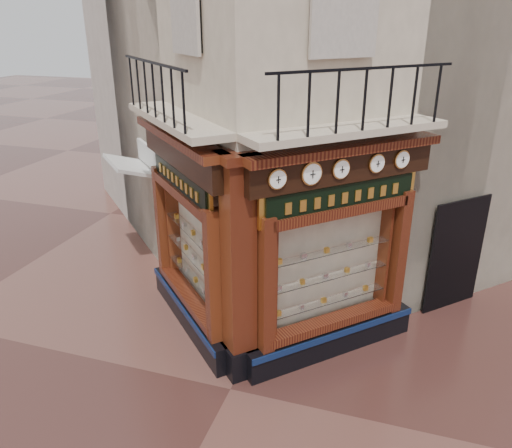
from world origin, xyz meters
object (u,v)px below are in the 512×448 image
at_px(clock_c, 341,169).
at_px(clock_e, 402,159).
at_px(awning, 140,266).
at_px(clock_d, 377,163).
at_px(corner_pilaster, 239,274).
at_px(signboard_left, 180,180).
at_px(clock_b, 312,174).
at_px(clock_a, 277,179).
at_px(signboard_right, 342,197).

xyz_separation_m(clock_c, clock_e, (0.89, 0.89, 0.00)).
bearing_deg(awning, clock_c, -158.19).
xyz_separation_m(clock_d, clock_e, (0.38, 0.38, 0.00)).
xyz_separation_m(corner_pilaster, signboard_left, (-1.46, 1.01, 1.15)).
bearing_deg(clock_d, clock_e, 0.00).
height_order(corner_pilaster, clock_c, corner_pilaster).
bearing_deg(clock_b, awning, 106.47).
bearing_deg(clock_e, clock_a, -180.00).
distance_m(clock_d, clock_e, 0.54).
bearing_deg(signboard_right, signboard_left, 135.00).
height_order(signboard_left, signboard_right, signboard_right).
bearing_deg(clock_d, awning, 118.23).
xyz_separation_m(corner_pilaster, clock_d, (1.94, 1.33, 1.67)).
height_order(clock_a, clock_e, clock_e).
xyz_separation_m(clock_a, awning, (-4.38, 3.03, -3.62)).
bearing_deg(clock_d, signboard_right, 168.89).
bearing_deg(awning, clock_d, -151.77).
relative_size(clock_b, awning, 0.24).
height_order(clock_a, clock_b, clock_b).
distance_m(corner_pilaster, signboard_left, 2.12).
bearing_deg(awning, signboard_left, -176.57).
bearing_deg(clock_c, clock_d, -0.00).
bearing_deg(signboard_left, awning, 3.43).
distance_m(clock_a, clock_b, 0.60).
bearing_deg(awning, clock_a, -169.74).
bearing_deg(clock_e, signboard_left, 145.49).
relative_size(corner_pilaster, clock_d, 12.40).
xyz_separation_m(clock_a, clock_b, (0.42, 0.42, 0.00)).
relative_size(clock_d, signboard_right, 0.14).
relative_size(clock_b, clock_e, 1.16).
bearing_deg(corner_pilaster, clock_d, -10.46).
bearing_deg(signboard_left, clock_d, -129.62).
xyz_separation_m(clock_a, signboard_right, (0.84, 1.00, -0.52)).
bearing_deg(clock_c, clock_e, 0.00).
bearing_deg(clock_e, signboard_right, 174.26).
distance_m(clock_b, clock_d, 1.26).
height_order(clock_a, clock_d, clock_d).
bearing_deg(clock_a, clock_c, 0.00).
relative_size(corner_pilaster, clock_c, 12.10).
height_order(clock_d, signboard_left, clock_d).
height_order(awning, signboard_right, signboard_right).
relative_size(clock_d, signboard_left, 0.16).
height_order(clock_c, signboard_right, clock_c).
relative_size(clock_d, clock_e, 1.00).
height_order(corner_pilaster, clock_e, corner_pilaster).
distance_m(corner_pilaster, clock_d, 2.89).
relative_size(clock_a, clock_b, 0.85).
xyz_separation_m(corner_pilaster, clock_b, (1.04, 0.44, 1.67)).
bearing_deg(clock_e, clock_b, -180.00).
relative_size(clock_a, awning, 0.20).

